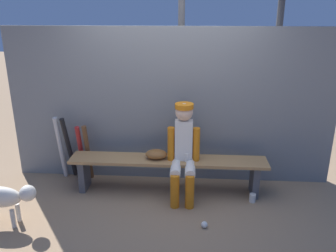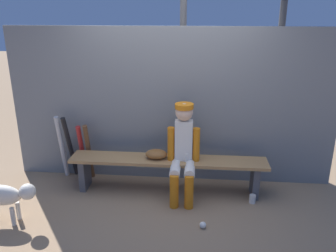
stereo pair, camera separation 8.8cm
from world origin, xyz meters
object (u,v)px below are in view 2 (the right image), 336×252
(baseball_glove, at_px, (156,154))
(dog, at_px, (4,196))
(bat_aluminum_silver, at_px, (62,147))
(player_seated, at_px, (183,149))
(bat_wood_dark, at_px, (89,152))
(cup_on_bench, at_px, (187,157))
(baseball, at_px, (203,225))
(bat_aluminum_red, at_px, (82,151))
(cup_on_ground, at_px, (252,199))
(bat_aluminum_black, at_px, (70,147))
(dugout_bench, at_px, (168,166))

(baseball_glove, xyz_separation_m, dog, (-1.61, -0.86, -0.20))
(bat_aluminum_silver, bearing_deg, baseball_glove, -10.57)
(player_seated, height_order, bat_wood_dark, player_seated)
(bat_aluminum_silver, xyz_separation_m, cup_on_bench, (1.77, -0.30, 0.05))
(baseball, bearing_deg, bat_aluminum_silver, 152.36)
(bat_aluminum_red, xyz_separation_m, dog, (-0.52, -1.14, -0.07))
(bat_aluminum_silver, bearing_deg, cup_on_ground, -9.87)
(baseball_glove, bearing_deg, player_seated, -17.35)
(player_seated, relative_size, bat_aluminum_black, 1.28)
(baseball_glove, height_order, bat_aluminum_red, bat_aluminum_red)
(dugout_bench, distance_m, baseball_glove, 0.22)
(baseball_glove, height_order, bat_aluminum_black, bat_aluminum_black)
(bat_wood_dark, height_order, bat_aluminum_red, bat_wood_dark)
(dugout_bench, bearing_deg, player_seated, -28.86)
(player_seated, xyz_separation_m, cup_on_ground, (0.88, -0.09, -0.61))
(baseball_glove, distance_m, bat_aluminum_red, 1.14)
(bat_aluminum_red, xyz_separation_m, bat_aluminum_silver, (-0.28, -0.03, 0.07))
(dugout_bench, xyz_separation_m, player_seated, (0.20, -0.11, 0.29))
(bat_wood_dark, xyz_separation_m, bat_aluminum_black, (-0.27, 0.02, 0.05))
(bat_wood_dark, height_order, bat_aluminum_black, bat_aluminum_black)
(dugout_bench, height_order, dog, dog)
(dog, bearing_deg, bat_aluminum_silver, 77.55)
(baseball_glove, bearing_deg, bat_aluminum_black, 167.67)
(bat_aluminum_black, relative_size, baseball, 12.83)
(dugout_bench, distance_m, dog, 1.96)
(bat_wood_dark, bearing_deg, player_seated, -15.10)
(dugout_bench, xyz_separation_m, bat_wood_dark, (-1.14, 0.25, 0.05))
(dugout_bench, distance_m, bat_aluminum_red, 1.28)
(bat_aluminum_red, distance_m, bat_aluminum_black, 0.18)
(baseball_glove, relative_size, baseball, 3.78)
(dugout_bench, height_order, bat_wood_dark, bat_wood_dark)
(bat_aluminum_silver, relative_size, cup_on_ground, 8.63)
(player_seated, distance_m, cup_on_bench, 0.16)
(player_seated, height_order, baseball, player_seated)
(dugout_bench, relative_size, cup_on_bench, 23.23)
(dugout_bench, bearing_deg, baseball_glove, 180.00)
(player_seated, distance_m, bat_wood_dark, 1.41)
(bat_wood_dark, distance_m, dog, 1.28)
(cup_on_ground, bearing_deg, dog, -166.93)
(baseball_glove, distance_m, dog, 1.84)
(dugout_bench, xyz_separation_m, bat_aluminum_silver, (-1.52, 0.26, 0.10))
(bat_aluminum_silver, bearing_deg, player_seated, -11.99)
(dugout_bench, height_order, bat_aluminum_black, bat_aluminum_black)
(bat_aluminum_red, distance_m, baseball, 2.05)
(player_seated, bearing_deg, baseball, -68.77)
(bat_aluminum_red, bearing_deg, cup_on_ground, -11.72)
(bat_aluminum_black, bearing_deg, bat_aluminum_red, 3.76)
(baseball_glove, xyz_separation_m, bat_aluminum_silver, (-1.37, 0.26, -0.06))
(player_seated, relative_size, baseball_glove, 4.35)
(bat_aluminum_red, bearing_deg, dugout_bench, -12.90)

